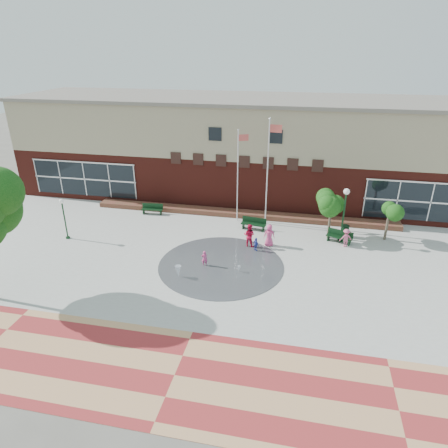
% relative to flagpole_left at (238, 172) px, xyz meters
% --- Properties ---
extents(ground, '(120.00, 120.00, 0.00)m').
position_rel_flagpole_left_xyz_m(ground, '(0.19, -10.55, -4.26)').
color(ground, '#666056').
rests_on(ground, ground).
extents(plaza_concrete, '(46.00, 18.00, 0.01)m').
position_rel_flagpole_left_xyz_m(plaza_concrete, '(0.19, -6.55, -4.26)').
color(plaza_concrete, '#A8A8A0').
rests_on(plaza_concrete, ground).
extents(paver_band, '(46.00, 6.00, 0.01)m').
position_rel_flagpole_left_xyz_m(paver_band, '(0.19, -17.55, -4.26)').
color(paver_band, maroon).
rests_on(paver_band, ground).
extents(splash_pad, '(8.40, 8.40, 0.01)m').
position_rel_flagpole_left_xyz_m(splash_pad, '(0.19, -7.55, -4.26)').
color(splash_pad, '#383A3D').
rests_on(splash_pad, ground).
extents(library_building, '(44.40, 10.40, 9.20)m').
position_rel_flagpole_left_xyz_m(library_building, '(0.19, 6.93, 0.38)').
color(library_building, '#5A1C15').
rests_on(library_building, ground).
extents(flower_bed, '(26.00, 1.20, 0.40)m').
position_rel_flagpole_left_xyz_m(flower_bed, '(0.19, 1.05, -4.26)').
color(flower_bed, maroon).
rests_on(flower_bed, ground).
extents(flagpole_left, '(0.85, 0.39, 7.65)m').
position_rel_flagpole_left_xyz_m(flagpole_left, '(0.00, 0.00, 0.00)').
color(flagpole_left, silver).
rests_on(flagpole_left, ground).
extents(flagpole_right, '(1.05, 0.25, 8.56)m').
position_rel_flagpole_left_xyz_m(flagpole_right, '(2.36, 0.22, 0.52)').
color(flagpole_right, silver).
rests_on(flagpole_right, ground).
extents(lamp_left, '(0.34, 0.34, 3.22)m').
position_rel_flagpole_left_xyz_m(lamp_left, '(-12.12, -5.93, -2.26)').
color(lamp_left, black).
rests_on(lamp_left, ground).
extents(lamp_right, '(0.44, 0.44, 4.19)m').
position_rel_flagpole_left_xyz_m(lamp_right, '(8.24, -2.23, -1.66)').
color(lamp_right, black).
rests_on(lamp_right, ground).
extents(bench_left, '(1.87, 0.68, 0.92)m').
position_rel_flagpole_left_xyz_m(bench_left, '(-7.53, -0.07, -3.96)').
color(bench_left, black).
rests_on(bench_left, ground).
extents(bench_mid, '(2.03, 0.82, 0.99)m').
position_rel_flagpole_left_xyz_m(bench_mid, '(1.55, -1.49, -3.94)').
color(bench_mid, black).
rests_on(bench_mid, ground).
extents(bench_right, '(1.97, 1.18, 0.96)m').
position_rel_flagpole_left_xyz_m(bench_right, '(8.12, -2.49, -3.95)').
color(bench_right, black).
rests_on(bench_right, ground).
extents(trash_can, '(0.58, 0.58, 0.95)m').
position_rel_flagpole_left_xyz_m(trash_can, '(8.61, -1.36, -3.78)').
color(trash_can, black).
rests_on(trash_can, ground).
extents(tree_mid, '(2.52, 2.52, 4.25)m').
position_rel_flagpole_left_xyz_m(tree_mid, '(7.35, -1.78, -1.17)').
color(tree_mid, '#43382B').
rests_on(tree_mid, ground).
extents(tree_small_right, '(2.00, 2.00, 3.42)m').
position_rel_flagpole_left_xyz_m(tree_small_right, '(11.56, -1.26, -1.77)').
color(tree_small_right, '#43382B').
rests_on(tree_small_right, ground).
extents(water_jet_a, '(0.40, 0.40, 0.78)m').
position_rel_flagpole_left_xyz_m(water_jet_a, '(-2.15, -9.56, -4.26)').
color(water_jet_a, white).
rests_on(water_jet_a, ground).
extents(water_jet_b, '(0.19, 0.19, 0.43)m').
position_rel_flagpole_left_xyz_m(water_jet_b, '(1.53, -8.19, -4.26)').
color(water_jet_b, white).
rests_on(water_jet_b, ground).
extents(child_splash, '(0.44, 0.33, 1.10)m').
position_rel_flagpole_left_xyz_m(child_splash, '(-0.87, -7.82, -3.71)').
color(child_splash, '#C83F7C').
rests_on(child_splash, ground).
extents(adult_red, '(0.97, 0.83, 1.75)m').
position_rel_flagpole_left_xyz_m(adult_red, '(1.62, -4.39, -3.39)').
color(adult_red, red).
rests_on(adult_red, ground).
extents(adult_pink, '(0.90, 0.67, 1.67)m').
position_rel_flagpole_left_xyz_m(adult_pink, '(3.04, -4.02, -3.42)').
color(adult_pink, '#D8417C').
rests_on(adult_pink, ground).
extents(child_blue, '(0.62, 0.60, 1.04)m').
position_rel_flagpole_left_xyz_m(child_blue, '(2.21, -5.06, -3.74)').
color(child_blue, '#3342A8').
rests_on(child_blue, ground).
extents(person_bench, '(1.01, 0.73, 1.40)m').
position_rel_flagpole_left_xyz_m(person_bench, '(8.53, -3.03, -3.56)').
color(person_bench, '#C05072').
rests_on(person_bench, ground).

